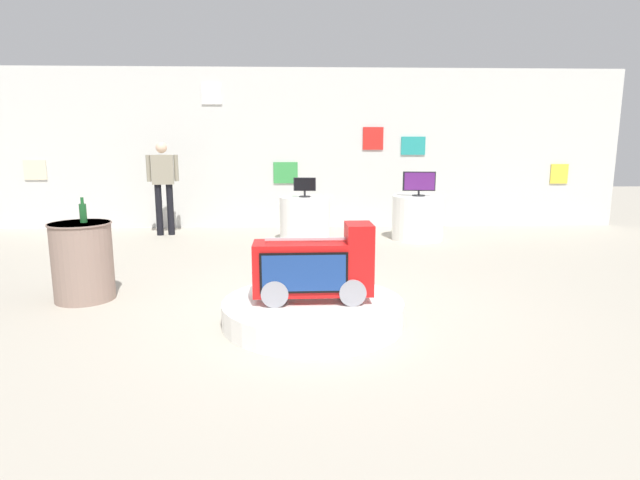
{
  "coord_description": "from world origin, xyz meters",
  "views": [
    {
      "loc": [
        -0.1,
        -5.01,
        1.65
      ],
      "look_at": [
        0.11,
        0.35,
        0.65
      ],
      "focal_mm": 28.78,
      "sensor_mm": 36.0,
      "label": 1
    }
  ],
  "objects": [
    {
      "name": "novelty_firetruck_tv",
      "position": [
        0.03,
        -0.43,
        0.52
      ],
      "size": [
        1.09,
        0.45,
        0.72
      ],
      "color": "gray",
      "rests_on": "main_display_pedestal"
    },
    {
      "name": "tv_on_center_rear",
      "position": [
        1.95,
        3.81,
        0.99
      ],
      "size": [
        0.56,
        0.23,
        0.42
      ],
      "color": "black",
      "rests_on": "display_pedestal_center_rear"
    },
    {
      "name": "tv_on_left_rear",
      "position": [
        -0.03,
        3.71,
        0.95
      ],
      "size": [
        0.38,
        0.2,
        0.33
      ],
      "color": "black",
      "rests_on": "display_pedestal_left_rear"
    },
    {
      "name": "side_table_round",
      "position": [
        -2.43,
        0.41,
        0.43
      ],
      "size": [
        0.64,
        0.64,
        0.84
      ],
      "color": "gray",
      "rests_on": "ground"
    },
    {
      "name": "display_pedestal_left_rear",
      "position": [
        -0.03,
        3.71,
        0.38
      ],
      "size": [
        0.86,
        0.86,
        0.77
      ],
      "primitive_type": "cylinder",
      "color": "white",
      "rests_on": "ground"
    },
    {
      "name": "main_display_pedestal",
      "position": [
        0.01,
        -0.43,
        0.11
      ],
      "size": [
        1.69,
        1.69,
        0.22
      ],
      "primitive_type": "cylinder",
      "color": "white",
      "rests_on": "ground"
    },
    {
      "name": "shopper_browsing_near_truck",
      "position": [
        -2.59,
        4.44,
        1.0
      ],
      "size": [
        0.55,
        0.27,
        1.69
      ],
      "color": "black",
      "rests_on": "ground"
    },
    {
      "name": "back_wall_display",
      "position": [
        0.0,
        5.32,
        1.55
      ],
      "size": [
        12.6,
        0.13,
        3.11
      ],
      "color": "silver",
      "rests_on": "ground"
    },
    {
      "name": "display_pedestal_center_rear",
      "position": [
        1.95,
        3.81,
        0.38
      ],
      "size": [
        0.89,
        0.89,
        0.77
      ],
      "primitive_type": "cylinder",
      "color": "white",
      "rests_on": "ground"
    },
    {
      "name": "ground_plane",
      "position": [
        0.0,
        0.0,
        0.0
      ],
      "size": [
        30.0,
        30.0,
        0.0
      ],
      "primitive_type": "plane",
      "color": "#A8A091"
    },
    {
      "name": "bottle_on_side_table",
      "position": [
        -2.39,
        0.43,
        0.94
      ],
      "size": [
        0.07,
        0.07,
        0.27
      ],
      "color": "#195926",
      "rests_on": "side_table_round"
    }
  ]
}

